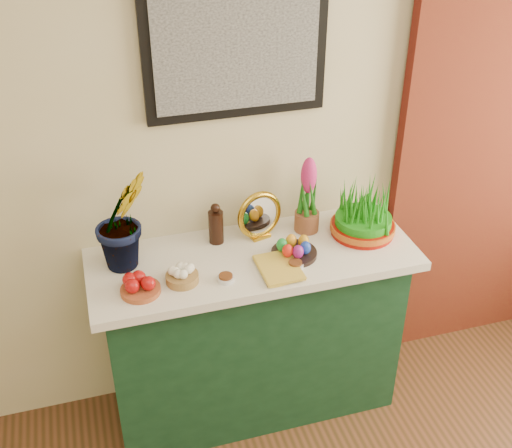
{
  "coord_description": "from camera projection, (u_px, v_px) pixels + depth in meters",
  "views": [
    {
      "loc": [
        -0.57,
        -0.16,
        2.45
      ],
      "look_at": [
        0.05,
        1.95,
        1.07
      ],
      "focal_mm": 45.0,
      "sensor_mm": 36.0,
      "label": 1
    }
  ],
  "objects": [
    {
      "name": "mirror",
      "position": [
        260.0,
        216.0,
        2.8
      ],
      "size": [
        0.22,
        0.1,
        0.22
      ],
      "color": "#BD911F",
      "rests_on": "tablecloth"
    },
    {
      "name": "garlic_basket",
      "position": [
        182.0,
        275.0,
        2.55
      ],
      "size": [
        0.16,
        0.16,
        0.07
      ],
      "color": "olive",
      "rests_on": "tablecloth"
    },
    {
      "name": "apple_bowl",
      "position": [
        140.0,
        286.0,
        2.49
      ],
      "size": [
        0.17,
        0.17,
        0.08
      ],
      "color": "#974624",
      "rests_on": "tablecloth"
    },
    {
      "name": "spice_dish_left",
      "position": [
        226.0,
        278.0,
        2.57
      ],
      "size": [
        0.07,
        0.07,
        0.03
      ],
      "color": "silver",
      "rests_on": "tablecloth"
    },
    {
      "name": "spice_dish_right",
      "position": [
        295.0,
        265.0,
        2.65
      ],
      "size": [
        0.07,
        0.07,
        0.03
      ],
      "color": "silver",
      "rests_on": "tablecloth"
    },
    {
      "name": "book",
      "position": [
        260.0,
        271.0,
        2.61
      ],
      "size": [
        0.15,
        0.22,
        0.03
      ],
      "primitive_type": "imported",
      "rotation": [
        0.0,
        0.0,
        0.02
      ],
      "color": "gold",
      "rests_on": "tablecloth"
    },
    {
      "name": "egg_plate",
      "position": [
        294.0,
        250.0,
        2.71
      ],
      "size": [
        0.25,
        0.25,
        0.08
      ],
      "color": "black",
      "rests_on": "tablecloth"
    },
    {
      "name": "hyacinth_pink",
      "position": [
        308.0,
        198.0,
        2.81
      ],
      "size": [
        0.11,
        0.11,
        0.36
      ],
      "color": "brown",
      "rests_on": "tablecloth"
    },
    {
      "name": "tablecloth",
      "position": [
        253.0,
        258.0,
        2.75
      ],
      "size": [
        1.4,
        0.55,
        0.04
      ],
      "primitive_type": "cube",
      "color": "silver",
      "rests_on": "sideboard"
    },
    {
      "name": "wheatgrass_sabzeh",
      "position": [
        364.0,
        213.0,
        2.82
      ],
      "size": [
        0.29,
        0.29,
        0.24
      ],
      "color": "#930E04",
      "rests_on": "tablecloth"
    },
    {
      "name": "hyacinth_green",
      "position": [
        121.0,
        205.0,
        2.52
      ],
      "size": [
        0.35,
        0.33,
        0.57
      ],
      "primitive_type": "imported",
      "rotation": [
        0.0,
        0.0,
        0.36
      ],
      "color": "#1B6515",
      "rests_on": "tablecloth"
    },
    {
      "name": "sideboard",
      "position": [
        253.0,
        336.0,
        2.98
      ],
      "size": [
        1.3,
        0.45,
        0.85
      ],
      "primitive_type": "cube",
      "color": "#153C22",
      "rests_on": "ground"
    },
    {
      "name": "vinegar_cruet",
      "position": [
        216.0,
        225.0,
        2.77
      ],
      "size": [
        0.07,
        0.07,
        0.19
      ],
      "color": "black",
      "rests_on": "tablecloth"
    }
  ]
}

